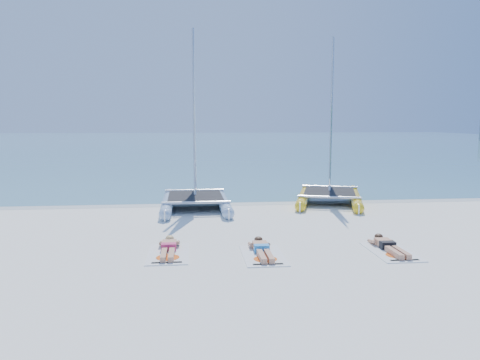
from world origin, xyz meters
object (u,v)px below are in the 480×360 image
object	(u,v)px
sunbather_a	(169,247)
towel_b	(263,255)
catamaran_yellow	(331,147)
catamaran_blue	(195,151)
towel_c	(391,252)
sunbather_c	(388,245)
towel_a	(168,254)
sunbather_b	(262,249)

from	to	relation	value
sunbather_a	towel_b	xyz separation A→B (m)	(2.31, -0.56, -0.11)
catamaran_yellow	towel_b	bearing A→B (deg)	-100.33
catamaran_blue	towel_b	xyz separation A→B (m)	(1.59, -6.72, -2.12)
catamaran_yellow	sunbather_a	xyz separation A→B (m)	(-6.27, -7.16, -2.08)
catamaran_blue	towel_b	world-z (taller)	catamaran_blue
sunbather_a	towel_c	xyz separation A→B (m)	(5.56, -0.58, -0.11)
towel_b	sunbather_c	xyz separation A→B (m)	(3.25, 0.18, 0.11)
catamaran_yellow	towel_c	world-z (taller)	catamaran_yellow
towel_c	sunbather_a	bearing A→B (deg)	174.09
catamaran_blue	towel_a	world-z (taller)	catamaran_blue
catamaran_yellow	sunbather_a	world-z (taller)	catamaran_yellow
towel_a	sunbather_c	world-z (taller)	sunbather_c
sunbather_a	sunbather_c	bearing A→B (deg)	-3.95
catamaran_blue	sunbather_b	xyz separation A→B (m)	(1.59, -6.53, -2.01)
towel_a	towel_b	distance (m)	2.34
towel_b	sunbather_b	bearing A→B (deg)	90.00
catamaran_blue	towel_a	bearing A→B (deg)	-97.17
catamaran_yellow	sunbather_a	distance (m)	9.74
towel_b	catamaran_blue	bearing A→B (deg)	103.30
catamaran_yellow	sunbather_c	xyz separation A→B (m)	(-0.72, -7.54, -2.08)
towel_c	sunbather_c	size ratio (longest dim) A/B	1.07
sunbather_b	sunbather_c	world-z (taller)	same
towel_b	towel_c	xyz separation A→B (m)	(3.25, -0.02, 0.00)
sunbather_a	catamaran_yellow	bearing A→B (deg)	48.77
catamaran_blue	towel_b	size ratio (longest dim) A/B	3.85
towel_c	catamaran_blue	bearing A→B (deg)	125.69
towel_b	towel_c	distance (m)	3.25
catamaran_blue	sunbather_c	size ratio (longest dim) A/B	4.13
catamaran_blue	sunbather_c	distance (m)	8.38
towel_a	sunbather_b	distance (m)	2.32
towel_a	sunbather_a	xyz separation A→B (m)	(0.00, 0.19, 0.11)
sunbather_b	catamaran_blue	bearing A→B (deg)	103.68
towel_b	towel_c	world-z (taller)	same
catamaran_yellow	towel_b	size ratio (longest dim) A/B	3.78
towel_a	towel_c	distance (m)	5.57
catamaran_blue	sunbather_a	size ratio (longest dim) A/B	4.13
towel_a	catamaran_blue	bearing A→B (deg)	83.54
catamaran_blue	towel_b	distance (m)	7.22
catamaran_blue	sunbather_a	world-z (taller)	catamaran_blue
catamaran_blue	towel_a	xyz separation A→B (m)	(-0.72, -6.35, -2.12)
sunbather_a	towel_b	world-z (taller)	sunbather_a
sunbather_a	sunbather_b	bearing A→B (deg)	-9.02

